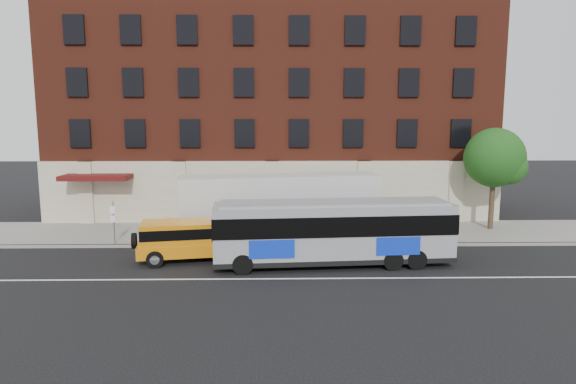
{
  "coord_description": "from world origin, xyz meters",
  "views": [
    {
      "loc": [
        0.43,
        -20.48,
        6.98
      ],
      "look_at": [
        0.92,
        5.5,
        3.08
      ],
      "focal_mm": 31.21,
      "sensor_mm": 36.0,
      "label": 1
    }
  ],
  "objects_px": {
    "yellow_suv": "(183,238)",
    "shipping_container": "(280,208)",
    "sign_pole": "(113,220)",
    "street_tree": "(495,160)",
    "city_bus": "(333,230)"
  },
  "relations": [
    {
      "from": "sign_pole",
      "to": "street_tree",
      "type": "height_order",
      "value": "street_tree"
    },
    {
      "from": "sign_pole",
      "to": "street_tree",
      "type": "bearing_deg",
      "value": 8.61
    },
    {
      "from": "yellow_suv",
      "to": "sign_pole",
      "type": "bearing_deg",
      "value": 147.44
    },
    {
      "from": "street_tree",
      "to": "sign_pole",
      "type": "bearing_deg",
      "value": -171.39
    },
    {
      "from": "sign_pole",
      "to": "yellow_suv",
      "type": "distance_m",
      "value": 5.07
    },
    {
      "from": "city_bus",
      "to": "yellow_suv",
      "type": "xyz_separation_m",
      "value": [
        -7.24,
        0.91,
        -0.58
      ]
    },
    {
      "from": "street_tree",
      "to": "city_bus",
      "type": "relative_size",
      "value": 0.54
    },
    {
      "from": "yellow_suv",
      "to": "shipping_container",
      "type": "relative_size",
      "value": 0.46
    },
    {
      "from": "sign_pole",
      "to": "street_tree",
      "type": "relative_size",
      "value": 0.4
    },
    {
      "from": "street_tree",
      "to": "city_bus",
      "type": "xyz_separation_m",
      "value": [
        -10.53,
        -6.97,
        -2.71
      ]
    },
    {
      "from": "yellow_suv",
      "to": "shipping_container",
      "type": "height_order",
      "value": "shipping_container"
    },
    {
      "from": "sign_pole",
      "to": "shipping_container",
      "type": "distance_m",
      "value": 9.1
    },
    {
      "from": "shipping_container",
      "to": "city_bus",
      "type": "bearing_deg",
      "value": -63.04
    },
    {
      "from": "yellow_suv",
      "to": "shipping_container",
      "type": "xyz_separation_m",
      "value": [
        4.73,
        4.03,
        0.73
      ]
    },
    {
      "from": "shipping_container",
      "to": "sign_pole",
      "type": "bearing_deg",
      "value": -171.74
    }
  ]
}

